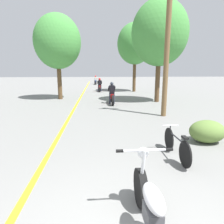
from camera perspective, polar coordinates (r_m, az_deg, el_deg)
lane_stripe_center at (r=14.45m, az=-9.60°, el=3.02°), size 0.14×48.00×0.01m
utility_pole at (r=9.94m, az=15.50°, el=18.08°), size 1.10×0.24×6.51m
roadside_tree_right_near at (r=14.50m, az=13.49°, el=21.06°), size 3.75×3.38×6.76m
roadside_tree_right_far at (r=20.91m, az=6.59°, el=18.77°), size 3.50×3.15×6.74m
roadside_tree_left at (r=15.88m, az=-15.33°, el=18.76°), size 3.40×3.06×6.18m
roadside_bush at (r=6.88m, az=25.54°, el=-5.02°), size 1.10×0.88×0.70m
motorcycle_foreground at (r=2.97m, az=11.36°, el=-25.75°), size 0.86×2.07×1.07m
motorcycle_rider_lead at (r=13.22m, az=-0.04°, el=4.71°), size 0.50×2.15×1.44m
motorcycle_rider_mid at (r=20.85m, az=-3.54°, el=7.34°), size 0.50×2.03×1.37m
motorcycle_rider_far at (r=30.94m, az=-4.74°, el=8.83°), size 0.50×2.10×1.34m
bicycle_parked at (r=5.41m, az=17.92°, el=-8.94°), size 0.44×1.68×0.74m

